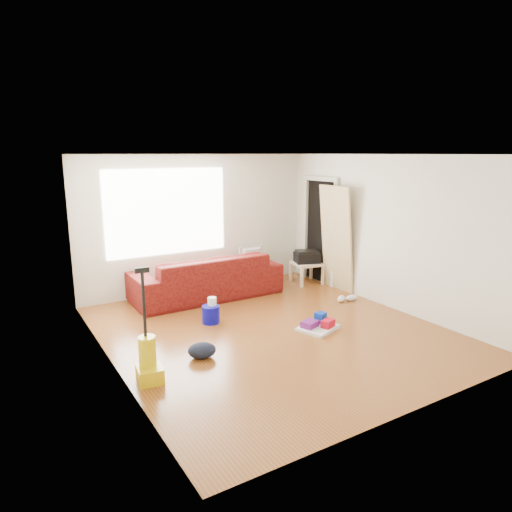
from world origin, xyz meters
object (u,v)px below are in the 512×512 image
tv_stand (253,273)px  cleaning_tray (318,325)px  bucket (211,323)px  vacuum (148,361)px  backpack (202,358)px  side_table (307,266)px  sofa (207,297)px

tv_stand → cleaning_tray: tv_stand is taller
cleaning_tray → bucket: bearing=139.9°
cleaning_tray → vacuum: bearing=-175.0°
backpack → vacuum: 0.83m
vacuum → bucket: bearing=50.2°
tv_stand → backpack: (-2.24, -2.51, -0.23)m
side_table → vacuum: size_ratio=0.45×
tv_stand → backpack: bearing=-139.2°
side_table → cleaning_tray: 2.44m
vacuum → tv_stand: bearing=50.1°
sofa → tv_stand: bearing=-166.4°
bucket → backpack: (-0.63, -1.04, 0.00)m
bucket → vacuum: vacuum is taller
sofa → cleaning_tray: size_ratio=3.93×
vacuum → backpack: bearing=24.5°
bucket → backpack: bearing=-121.0°
sofa → vacuum: bearing=52.7°
side_table → bucket: size_ratio=2.21×
bucket → cleaning_tray: bearing=-40.1°
cleaning_tray → backpack: size_ratio=1.89×
tv_stand → sofa: bearing=-173.9°
side_table → vacuum: bearing=-150.3°
tv_stand → bucket: 2.20m
sofa → cleaning_tray: 2.36m
tv_stand → side_table: (0.95, -0.49, 0.12)m
side_table → backpack: (-3.19, -2.02, -0.35)m
tv_stand → vacuum: bearing=-145.0°
cleaning_tray → side_table: bearing=56.7°
backpack → sofa: bearing=80.4°
sofa → bucket: (-0.50, -1.20, 0.00)m
sofa → cleaning_tray: sofa is taller
tv_stand → vacuum: 4.06m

